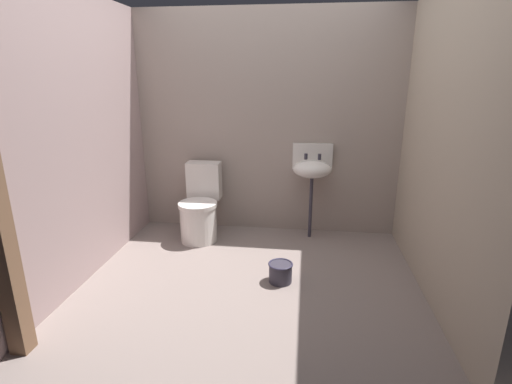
{
  "coord_description": "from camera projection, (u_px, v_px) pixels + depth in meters",
  "views": [
    {
      "loc": [
        0.42,
        -2.9,
        1.69
      ],
      "look_at": [
        0.0,
        0.3,
        0.7
      ],
      "focal_mm": 27.09,
      "sensor_mm": 36.0,
      "label": 1
    }
  ],
  "objects": [
    {
      "name": "sink",
      "position": [
        312.0,
        168.0,
        3.99
      ],
      "size": [
        0.42,
        0.35,
        0.99
      ],
      "color": "#332F3B",
      "rests_on": "ground"
    },
    {
      "name": "wall_left",
      "position": [
        82.0,
        139.0,
        3.23
      ],
      "size": [
        0.1,
        2.59,
        2.34
      ],
      "primitive_type": "cube",
      "color": "#A58B89",
      "rests_on": "ground"
    },
    {
      "name": "wall_back",
      "position": [
        267.0,
        125.0,
        4.13
      ],
      "size": [
        3.2,
        0.1,
        2.34
      ],
      "primitive_type": "cube",
      "color": "#A08F85",
      "rests_on": "ground"
    },
    {
      "name": "toilet_near_wall",
      "position": [
        200.0,
        209.0,
        4.08
      ],
      "size": [
        0.4,
        0.59,
        0.78
      ],
      "rotation": [
        0.0,
        0.0,
        3.15
      ],
      "color": "white",
      "rests_on": "ground"
    },
    {
      "name": "bucket",
      "position": [
        280.0,
        272.0,
        3.25
      ],
      "size": [
        0.21,
        0.21,
        0.17
      ],
      "color": "#332F3B",
      "rests_on": "ground"
    },
    {
      "name": "ground_plane",
      "position": [
        252.0,
        285.0,
        3.31
      ],
      "size": [
        3.2,
        2.79,
        0.08
      ],
      "primitive_type": "cube",
      "color": "gray"
    },
    {
      "name": "wall_right",
      "position": [
        445.0,
        147.0,
        2.87
      ],
      "size": [
        0.1,
        2.59,
        2.34
      ],
      "primitive_type": "cube",
      "color": "tan",
      "rests_on": "ground"
    }
  ]
}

